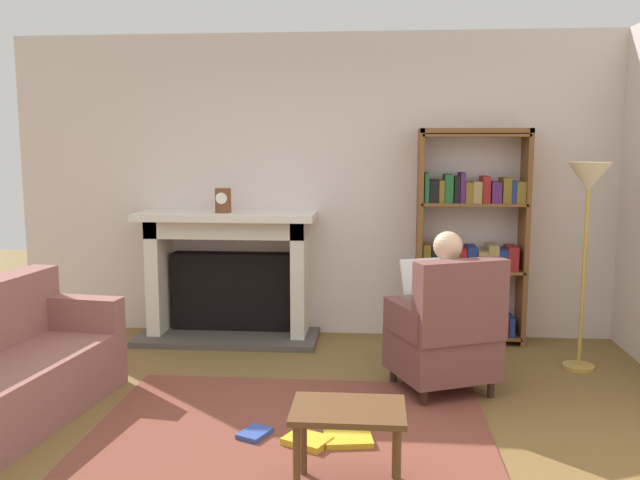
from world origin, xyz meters
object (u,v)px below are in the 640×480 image
object	(u,v)px
seated_reader	(439,303)
side_table	(348,421)
bookshelf	(470,242)
floor_lamp	(588,195)
armchair_reading	(447,334)
fireplace	(230,271)
mantel_clock	(223,200)

from	to	relation	value
seated_reader	side_table	bearing A→B (deg)	46.02
bookshelf	floor_lamp	size ratio (longest dim) A/B	1.17
armchair_reading	side_table	xyz separation A→B (m)	(-0.62, -1.43, -0.05)
armchair_reading	floor_lamp	world-z (taller)	floor_lamp
fireplace	floor_lamp	size ratio (longest dim) A/B	1.00
bookshelf	armchair_reading	world-z (taller)	bookshelf
fireplace	bookshelf	distance (m)	2.14
fireplace	mantel_clock	size ratio (longest dim) A/B	7.58
mantel_clock	bookshelf	distance (m)	2.17
floor_lamp	mantel_clock	bearing A→B (deg)	169.42
mantel_clock	bookshelf	bearing A→B (deg)	3.63
armchair_reading	floor_lamp	distance (m)	1.55
fireplace	armchair_reading	xyz separation A→B (m)	(1.80, -1.26, -0.17)
fireplace	bookshelf	bearing A→B (deg)	0.90
fireplace	bookshelf	size ratio (longest dim) A/B	0.86
armchair_reading	floor_lamp	xyz separation A→B (m)	(1.08, 0.61, 0.92)
armchair_reading	seated_reader	world-z (taller)	seated_reader
mantel_clock	side_table	distance (m)	2.98
mantel_clock	seated_reader	distance (m)	2.15
seated_reader	floor_lamp	world-z (taller)	floor_lamp
mantel_clock	side_table	xyz separation A→B (m)	(1.20, -2.58, -0.87)
mantel_clock	floor_lamp	size ratio (longest dim) A/B	0.13
seated_reader	floor_lamp	bearing A→B (deg)	-179.53
armchair_reading	seated_reader	distance (m)	0.23
seated_reader	side_table	xyz separation A→B (m)	(-0.57, -1.53, -0.24)
fireplace	side_table	size ratio (longest dim) A/B	2.85
fireplace	floor_lamp	xyz separation A→B (m)	(2.89, -0.65, 0.75)
fireplace	armchair_reading	world-z (taller)	fireplace
fireplace	side_table	xyz separation A→B (m)	(1.18, -2.68, -0.22)
armchair_reading	side_table	world-z (taller)	armchair_reading
fireplace	floor_lamp	bearing A→B (deg)	-12.61
mantel_clock	seated_reader	bearing A→B (deg)	-30.47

